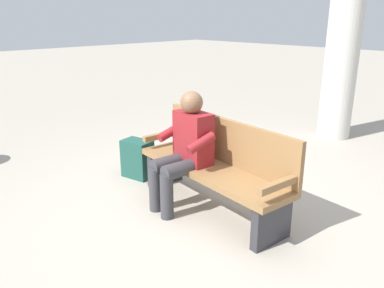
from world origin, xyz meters
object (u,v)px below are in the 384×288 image
bench_near (216,165)px  backpack (138,159)px  person_seated (184,148)px  support_pillar (344,35)px

bench_near → backpack: 1.21m
backpack → person_seated: bearing=172.4°
bench_near → backpack: bench_near is taller
support_pillar → backpack: bearing=74.7°
person_seated → backpack: bearing=-1.0°
bench_near → backpack: bearing=10.4°
person_seated → backpack: (0.95, -0.13, -0.40)m
bench_near → person_seated: size_ratio=1.56×
backpack → support_pillar: size_ratio=0.14×
bench_near → person_seated: person_seated is taller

